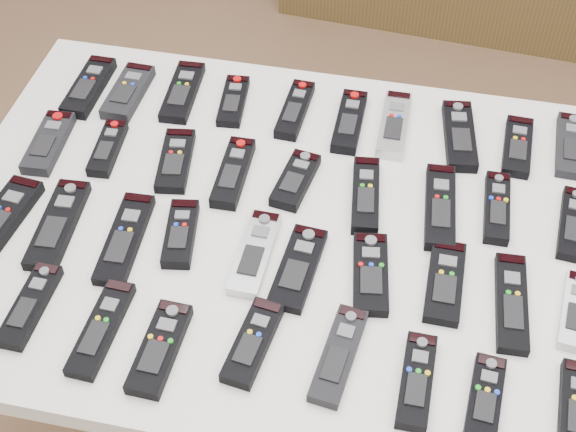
% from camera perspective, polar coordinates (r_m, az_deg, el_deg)
% --- Properties ---
extents(ground, '(4.00, 4.00, 0.00)m').
position_cam_1_polar(ground, '(2.15, 2.47, -12.23)').
color(ground, '#846143').
rests_on(ground, ground).
extents(table, '(1.25, 0.88, 0.78)m').
position_cam_1_polar(table, '(1.49, 0.00, -2.01)').
color(table, white).
rests_on(table, ground).
extents(remote_0, '(0.06, 0.18, 0.02)m').
position_cam_1_polar(remote_0, '(1.75, -13.99, 8.91)').
color(remote_0, black).
rests_on(remote_0, table).
extents(remote_1, '(0.07, 0.17, 0.02)m').
position_cam_1_polar(remote_1, '(1.72, -11.30, 8.64)').
color(remote_1, black).
rests_on(remote_1, table).
extents(remote_2, '(0.07, 0.19, 0.02)m').
position_cam_1_polar(remote_2, '(1.71, -7.51, 8.75)').
color(remote_2, black).
rests_on(remote_2, table).
extents(remote_3, '(0.06, 0.15, 0.02)m').
position_cam_1_polar(remote_3, '(1.68, -3.91, 8.16)').
color(remote_3, black).
rests_on(remote_3, table).
extents(remote_4, '(0.05, 0.17, 0.02)m').
position_cam_1_polar(remote_4, '(1.65, 0.49, 7.57)').
color(remote_4, black).
rests_on(remote_4, table).
extents(remote_5, '(0.05, 0.17, 0.02)m').
position_cam_1_polar(remote_5, '(1.63, 4.39, 6.72)').
color(remote_5, black).
rests_on(remote_5, table).
extents(remote_6, '(0.05, 0.18, 0.02)m').
position_cam_1_polar(remote_6, '(1.63, 7.55, 6.44)').
color(remote_6, '#B7B7BC').
rests_on(remote_6, table).
extents(remote_7, '(0.08, 0.19, 0.02)m').
position_cam_1_polar(remote_7, '(1.62, 12.10, 5.60)').
color(remote_7, black).
rests_on(remote_7, table).
extents(remote_8, '(0.06, 0.16, 0.02)m').
position_cam_1_polar(remote_8, '(1.63, 16.01, 4.77)').
color(remote_8, black).
rests_on(remote_8, table).
extents(remote_9, '(0.07, 0.18, 0.02)m').
position_cam_1_polar(remote_9, '(1.67, 19.57, 4.72)').
color(remote_9, black).
rests_on(remote_9, table).
extents(remote_10, '(0.07, 0.17, 0.02)m').
position_cam_1_polar(remote_10, '(1.64, -16.67, 5.01)').
color(remote_10, black).
rests_on(remote_10, table).
extents(remote_11, '(0.05, 0.15, 0.02)m').
position_cam_1_polar(remote_11, '(1.60, -12.70, 4.73)').
color(remote_11, black).
rests_on(remote_11, table).
extents(remote_12, '(0.08, 0.17, 0.02)m').
position_cam_1_polar(remote_12, '(1.55, -8.00, 3.93)').
color(remote_12, black).
rests_on(remote_12, table).
extents(remote_13, '(0.05, 0.17, 0.02)m').
position_cam_1_polar(remote_13, '(1.52, -3.92, 3.10)').
color(remote_13, black).
rests_on(remote_13, table).
extents(remote_14, '(0.07, 0.15, 0.02)m').
position_cam_1_polar(remote_14, '(1.50, 0.53, 2.57)').
color(remote_14, black).
rests_on(remote_14, table).
extents(remote_15, '(0.07, 0.18, 0.02)m').
position_cam_1_polar(remote_15, '(1.48, 5.53, 1.48)').
color(remote_15, black).
rests_on(remote_15, table).
extents(remote_16, '(0.07, 0.20, 0.02)m').
position_cam_1_polar(remote_16, '(1.48, 10.76, 0.64)').
color(remote_16, black).
rests_on(remote_16, table).
extents(remote_17, '(0.05, 0.17, 0.02)m').
position_cam_1_polar(remote_17, '(1.50, 14.64, 0.58)').
color(remote_17, black).
rests_on(remote_17, table).
extents(remote_18, '(0.06, 0.17, 0.02)m').
position_cam_1_polar(remote_18, '(1.52, 19.57, -0.51)').
color(remote_18, black).
rests_on(remote_18, table).
extents(remote_19, '(0.08, 0.19, 0.02)m').
position_cam_1_polar(remote_19, '(1.52, -19.62, -0.13)').
color(remote_19, black).
rests_on(remote_19, table).
extents(remote_20, '(0.07, 0.21, 0.02)m').
position_cam_1_polar(remote_20, '(1.48, -16.04, -0.58)').
color(remote_20, black).
rests_on(remote_20, table).
extents(remote_21, '(0.07, 0.20, 0.02)m').
position_cam_1_polar(remote_21, '(1.43, -11.53, -1.59)').
color(remote_21, black).
rests_on(remote_21, table).
extents(remote_22, '(0.07, 0.15, 0.02)m').
position_cam_1_polar(remote_22, '(1.42, -7.65, -1.25)').
color(remote_22, black).
rests_on(remote_22, table).
extents(remote_23, '(0.06, 0.18, 0.02)m').
position_cam_1_polar(remote_23, '(1.39, -2.38, -2.65)').
color(remote_23, '#B7B7BC').
rests_on(remote_23, table).
extents(remote_24, '(0.07, 0.18, 0.02)m').
position_cam_1_polar(remote_24, '(1.36, 0.72, -3.71)').
color(remote_24, black).
rests_on(remote_24, table).
extents(remote_25, '(0.08, 0.17, 0.02)m').
position_cam_1_polar(remote_25, '(1.36, 5.89, -4.11)').
color(remote_25, black).
rests_on(remote_25, table).
extents(remote_26, '(0.06, 0.17, 0.02)m').
position_cam_1_polar(remote_26, '(1.37, 11.10, -4.63)').
color(remote_26, black).
rests_on(remote_26, table).
extents(remote_27, '(0.06, 0.20, 0.02)m').
position_cam_1_polar(remote_27, '(1.37, 15.60, -5.96)').
color(remote_27, black).
rests_on(remote_27, table).
extents(remote_28, '(0.06, 0.16, 0.02)m').
position_cam_1_polar(remote_28, '(1.39, 19.69, -6.36)').
color(remote_28, silver).
rests_on(remote_28, table).
extents(remote_30, '(0.05, 0.16, 0.02)m').
position_cam_1_polar(remote_30, '(1.38, -17.87, -6.07)').
color(remote_30, black).
rests_on(remote_30, table).
extents(remote_31, '(0.05, 0.18, 0.02)m').
position_cam_1_polar(remote_31, '(1.32, -13.14, -7.80)').
color(remote_31, black).
rests_on(remote_31, table).
extents(remote_32, '(0.06, 0.17, 0.02)m').
position_cam_1_polar(remote_32, '(1.28, -9.11, -9.28)').
color(remote_32, black).
rests_on(remote_32, table).
extents(remote_33, '(0.07, 0.16, 0.02)m').
position_cam_1_polar(remote_33, '(1.28, -2.52, -8.97)').
color(remote_33, black).
rests_on(remote_33, table).
extents(remote_34, '(0.07, 0.18, 0.02)m').
position_cam_1_polar(remote_34, '(1.27, 3.62, -9.84)').
color(remote_34, black).
rests_on(remote_34, table).
extents(remote_35, '(0.05, 0.16, 0.02)m').
position_cam_1_polar(remote_35, '(1.25, 9.13, -11.50)').
color(remote_35, black).
rests_on(remote_35, table).
extents(remote_36, '(0.06, 0.15, 0.02)m').
position_cam_1_polar(remote_36, '(1.26, 13.84, -12.51)').
color(remote_36, black).
rests_on(remote_36, table).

